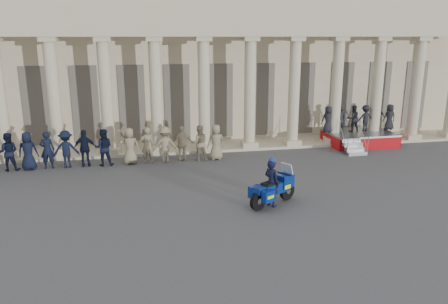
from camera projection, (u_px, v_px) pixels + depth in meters
ground at (203, 205)px, 16.91m from camera, size 90.00×90.00×0.00m
building at (170, 63)px, 29.71m from camera, size 40.00×12.50×9.00m
officer_rank at (62, 149)px, 21.41m from camera, size 16.47×0.71×1.87m
reviewing_stand at (360, 123)px, 25.99m from camera, size 4.77×3.77×2.35m
motorcycle at (274, 188)px, 16.76m from camera, size 2.13×1.58×1.53m
rider at (272, 182)px, 16.60m from camera, size 0.72×0.80×1.92m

